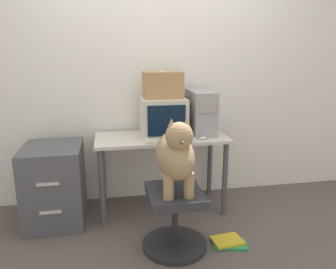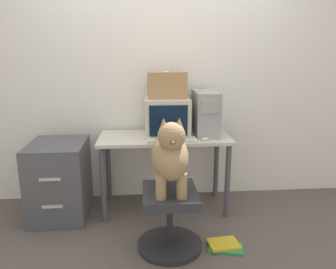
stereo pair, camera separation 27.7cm
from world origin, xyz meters
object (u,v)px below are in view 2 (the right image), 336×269
at_px(keyboard, 172,140).
at_px(dog, 170,154).
at_px(crt_monitor, 167,116).
at_px(book_stack_floor, 225,246).
at_px(pc_tower, 205,113).
at_px(filing_cabinet, 60,180).
at_px(cardboard_box, 167,85).
at_px(office_chair, 170,217).

height_order(keyboard, dog, dog).
distance_m(crt_monitor, book_stack_floor, 1.26).
distance_m(crt_monitor, dog, 0.77).
xyz_separation_m(keyboard, dog, (-0.06, -0.51, 0.03)).
relative_size(pc_tower, filing_cabinet, 0.63).
bearing_deg(book_stack_floor, dog, 175.40).
bearing_deg(filing_cabinet, cardboard_box, 7.70).
bearing_deg(cardboard_box, crt_monitor, -90.00).
bearing_deg(book_stack_floor, keyboard, 124.30).
xyz_separation_m(crt_monitor, dog, (-0.03, -0.76, -0.13)).
xyz_separation_m(pc_tower, dog, (-0.40, -0.74, -0.16)).
bearing_deg(dog, pc_tower, 61.63).
height_order(crt_monitor, office_chair, crt_monitor).
distance_m(office_chair, dog, 0.52).
xyz_separation_m(filing_cabinet, cardboard_box, (1.01, 0.14, 0.86)).
relative_size(keyboard, cardboard_box, 1.25).
distance_m(crt_monitor, pc_tower, 0.37).
bearing_deg(office_chair, filing_cabinet, 147.78).
bearing_deg(cardboard_box, filing_cabinet, -172.30).
bearing_deg(pc_tower, office_chair, -118.79).
bearing_deg(keyboard, crt_monitor, 95.56).
height_order(cardboard_box, book_stack_floor, cardboard_box).
bearing_deg(crt_monitor, dog, -92.62).
distance_m(crt_monitor, office_chair, 0.99).
bearing_deg(cardboard_box, keyboard, -84.53).
bearing_deg(crt_monitor, cardboard_box, 90.00).
xyz_separation_m(crt_monitor, office_chair, (-0.03, -0.75, -0.65)).
bearing_deg(crt_monitor, filing_cabinet, -172.52).
distance_m(keyboard, dog, 0.52).
distance_m(crt_monitor, keyboard, 0.30).
relative_size(office_chair, dog, 0.87).
height_order(office_chair, filing_cabinet, filing_cabinet).
bearing_deg(pc_tower, keyboard, -146.27).
bearing_deg(pc_tower, cardboard_box, 176.87).
height_order(office_chair, cardboard_box, cardboard_box).
relative_size(crt_monitor, pc_tower, 0.94).
relative_size(crt_monitor, book_stack_floor, 1.39).
xyz_separation_m(crt_monitor, keyboard, (0.02, -0.24, -0.16)).
bearing_deg(filing_cabinet, keyboard, -6.22).
xyz_separation_m(office_chair, cardboard_box, (0.03, 0.75, 0.95)).
distance_m(dog, book_stack_floor, 0.88).
distance_m(pc_tower, cardboard_box, 0.45).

